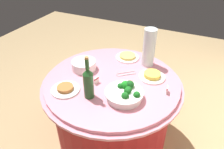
# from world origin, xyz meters

# --- Properties ---
(ground_plane) EXTENTS (6.00, 6.00, 0.00)m
(ground_plane) POSITION_xyz_m (0.00, 0.00, 0.00)
(ground_plane) COLOR tan
(buffet_table) EXTENTS (1.16, 1.16, 0.74)m
(buffet_table) POSITION_xyz_m (0.00, 0.00, 0.38)
(buffet_table) COLOR maroon
(buffet_table) RESTS_ON ground_plane
(broccoli_bowl) EXTENTS (0.28, 0.28, 0.11)m
(broccoli_bowl) POSITION_xyz_m (0.17, 0.18, 0.78)
(broccoli_bowl) COLOR white
(broccoli_bowl) RESTS_ON buffet_table
(plate_stack) EXTENTS (0.21, 0.21, 0.08)m
(plate_stack) POSITION_xyz_m (-0.04, -0.29, 0.78)
(plate_stack) COLOR white
(plate_stack) RESTS_ON buffet_table
(wine_bottle) EXTENTS (0.07, 0.07, 0.34)m
(wine_bottle) POSITION_xyz_m (0.26, -0.06, 0.87)
(wine_bottle) COLOR #204C21
(wine_bottle) RESTS_ON buffet_table
(decorative_fruit_vase) EXTENTS (0.11, 0.11, 0.34)m
(decorative_fruit_vase) POSITION_xyz_m (-0.35, 0.19, 0.89)
(decorative_fruit_vase) COLOR silver
(decorative_fruit_vase) RESTS_ON buffet_table
(serving_tongs) EXTENTS (0.14, 0.15, 0.01)m
(serving_tongs) POSITION_xyz_m (-0.12, 0.07, 0.74)
(serving_tongs) COLOR silver
(serving_tongs) RESTS_ON buffet_table
(food_plate_noodles) EXTENTS (0.22, 0.22, 0.03)m
(food_plate_noodles) POSITION_xyz_m (-0.38, -0.02, 0.75)
(food_plate_noodles) COLOR white
(food_plate_noodles) RESTS_ON buffet_table
(food_plate_fried_egg) EXTENTS (0.22, 0.22, 0.04)m
(food_plate_fried_egg) POSITION_xyz_m (-0.17, 0.29, 0.76)
(food_plate_fried_egg) COLOR white
(food_plate_fried_egg) RESTS_ON buffet_table
(food_plate_peanuts) EXTENTS (0.22, 0.22, 0.04)m
(food_plate_peanuts) POSITION_xyz_m (0.28, -0.26, 0.75)
(food_plate_peanuts) COLOR white
(food_plate_peanuts) RESTS_ON buffet_table
(label_placard_front) EXTENTS (0.05, 0.02, 0.05)m
(label_placard_front) POSITION_xyz_m (0.10, -0.09, 0.77)
(label_placard_front) COLOR white
(label_placard_front) RESTS_ON buffet_table
(label_placard_mid) EXTENTS (0.05, 0.02, 0.05)m
(label_placard_mid) POSITION_xyz_m (-0.02, 0.44, 0.77)
(label_placard_mid) COLOR white
(label_placard_mid) RESTS_ON buffet_table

